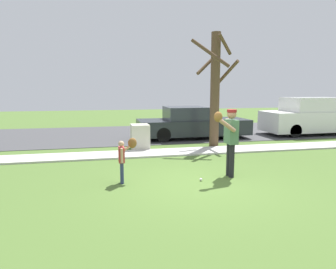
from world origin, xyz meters
TOP-DOWN VIEW (x-y plane):
  - ground_plane at (0.00, 3.50)m, footprint 48.00×48.00m
  - sidewalk_strip at (0.00, 3.60)m, footprint 36.00×1.20m
  - road_surface at (0.00, 8.60)m, footprint 36.00×6.80m
  - person_adult at (0.87, 0.34)m, footprint 0.72×0.65m
  - person_child at (-1.87, 0.42)m, footprint 0.47×0.42m
  - baseball at (0.02, 0.13)m, footprint 0.07×0.07m
  - utility_cabinet at (-0.97, 4.56)m, footprint 0.68×0.78m
  - street_tree_near at (2.04, 4.48)m, footprint 1.84×1.88m
  - parked_pickup_dark at (1.74, 6.69)m, footprint 5.20×1.95m
  - parked_van_white at (8.15, 6.55)m, footprint 5.00×1.95m

SIDE VIEW (x-z plane):
  - ground_plane at x=0.00m, z-range 0.00..0.00m
  - road_surface at x=0.00m, z-range 0.00..0.02m
  - sidewalk_strip at x=0.00m, z-range 0.00..0.06m
  - baseball at x=0.02m, z-range 0.00..0.07m
  - utility_cabinet at x=-0.97m, z-range 0.00..0.97m
  - parked_pickup_dark at x=1.74m, z-range -0.06..1.41m
  - person_child at x=-1.87m, z-range 0.16..1.26m
  - parked_van_white at x=8.15m, z-range -0.04..1.84m
  - person_adult at x=0.87m, z-range 0.22..2.01m
  - street_tree_near at x=2.04m, z-range 0.16..4.66m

